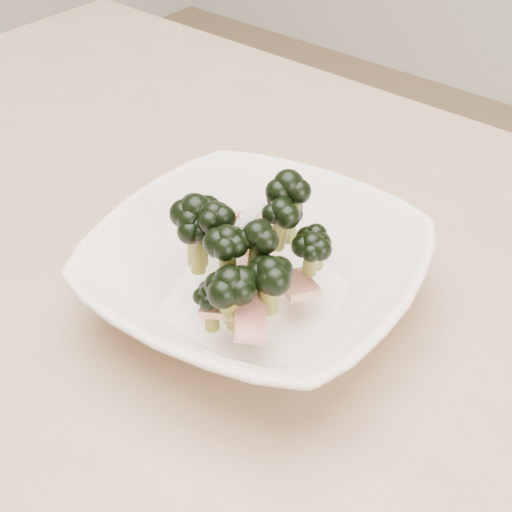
# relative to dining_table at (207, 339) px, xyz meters

# --- Properties ---
(dining_table) EXTENTS (1.20, 0.80, 0.75)m
(dining_table) POSITION_rel_dining_table_xyz_m (0.00, 0.00, 0.00)
(dining_table) COLOR tan
(dining_table) RESTS_ON ground
(broccoli_dish) EXTENTS (0.29, 0.29, 0.12)m
(broccoli_dish) POSITION_rel_dining_table_xyz_m (0.07, -0.01, 0.14)
(broccoli_dish) COLOR white
(broccoli_dish) RESTS_ON dining_table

